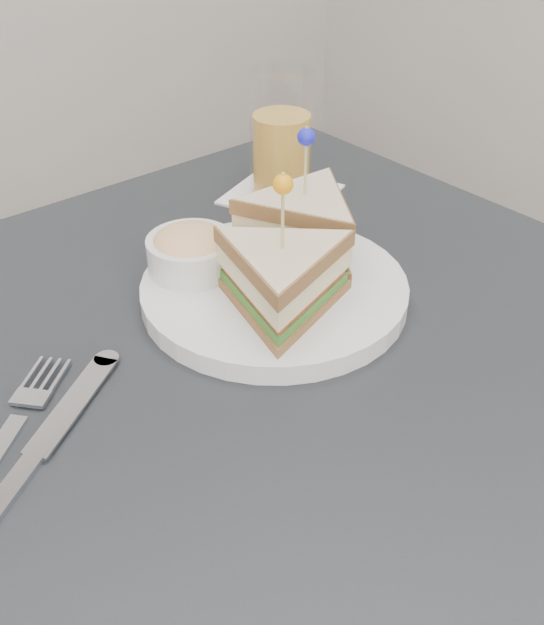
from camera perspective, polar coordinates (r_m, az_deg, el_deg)
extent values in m
cube|color=black|center=(0.58, -0.12, -6.02)|extent=(0.80, 0.80, 0.03)
cylinder|color=black|center=(1.20, 2.01, -3.81)|extent=(0.04, 0.04, 0.72)
cylinder|color=silver|center=(0.65, 0.19, 1.70)|extent=(0.30, 0.30, 0.01)
cylinder|color=silver|center=(0.65, 0.19, 2.41)|extent=(0.30, 0.30, 0.00)
cylinder|color=tan|center=(0.56, 0.88, 7.74)|extent=(0.00, 0.00, 0.08)
sphere|color=orange|center=(0.55, 0.90, 10.45)|extent=(0.02, 0.02, 0.02)
cylinder|color=tan|center=(0.65, 2.76, 11.77)|extent=(0.00, 0.00, 0.08)
sphere|color=#181CB5|center=(0.64, 2.83, 14.18)|extent=(0.02, 0.02, 0.02)
cylinder|color=silver|center=(0.66, -6.63, 4.62)|extent=(0.10, 0.10, 0.04)
ellipsoid|color=#E0B772|center=(0.66, -6.70, 5.58)|extent=(0.09, 0.09, 0.03)
cube|color=silver|center=(0.57, -19.16, -6.64)|extent=(0.03, 0.03, 0.00)
cube|color=silver|center=(0.51, -21.17, -14.09)|extent=(0.09, 0.07, 0.01)
cube|color=silver|center=(0.56, -15.99, -7.20)|extent=(0.10, 0.08, 0.00)
cylinder|color=silver|center=(0.59, -13.40, -3.71)|extent=(0.03, 0.03, 0.00)
cube|color=white|center=(0.85, 0.75, 9.66)|extent=(0.15, 0.15, 0.00)
cylinder|color=gold|center=(0.83, 0.78, 12.87)|extent=(0.09, 0.09, 0.09)
cylinder|color=white|center=(0.82, 0.79, 14.34)|extent=(0.10, 0.10, 0.15)
cube|color=white|center=(0.82, 0.63, 15.91)|extent=(0.02, 0.02, 0.02)
cube|color=white|center=(0.80, 0.78, 15.04)|extent=(0.02, 0.02, 0.02)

